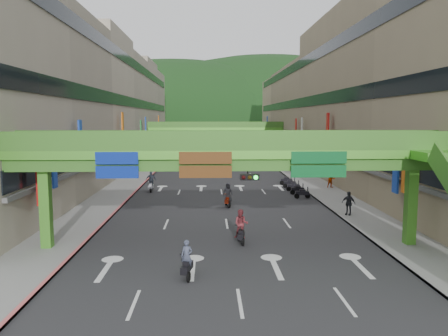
% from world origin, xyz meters
% --- Properties ---
extents(ground, '(320.00, 320.00, 0.00)m').
position_xyz_m(ground, '(0.00, 0.00, 0.00)').
color(ground, black).
rests_on(ground, ground).
extents(road_slab, '(18.00, 140.00, 0.02)m').
position_xyz_m(road_slab, '(0.00, 50.00, 0.01)').
color(road_slab, '#28282B').
rests_on(road_slab, ground).
extents(sidewalk_left, '(4.00, 140.00, 0.15)m').
position_xyz_m(sidewalk_left, '(-11.00, 50.00, 0.07)').
color(sidewalk_left, gray).
rests_on(sidewalk_left, ground).
extents(sidewalk_right, '(4.00, 140.00, 0.15)m').
position_xyz_m(sidewalk_right, '(11.00, 50.00, 0.07)').
color(sidewalk_right, gray).
rests_on(sidewalk_right, ground).
extents(curb_left, '(0.20, 140.00, 0.18)m').
position_xyz_m(curb_left, '(-9.10, 50.00, 0.09)').
color(curb_left, '#CC5959').
rests_on(curb_left, ground).
extents(curb_right, '(0.20, 140.00, 0.18)m').
position_xyz_m(curb_right, '(9.10, 50.00, 0.09)').
color(curb_right, gray).
rests_on(curb_right, ground).
extents(building_row_left, '(12.80, 95.00, 19.00)m').
position_xyz_m(building_row_left, '(-18.93, 50.00, 9.46)').
color(building_row_left, '#9E937F').
rests_on(building_row_left, ground).
extents(building_row_right, '(12.80, 95.00, 19.00)m').
position_xyz_m(building_row_right, '(18.93, 50.00, 9.46)').
color(building_row_right, gray).
rests_on(building_row_right, ground).
extents(overpass_near, '(28.00, 12.27, 7.10)m').
position_xyz_m(overpass_near, '(0.93, 5.38, 5.21)').
color(overpass_near, '#4C9E2D').
rests_on(overpass_near, ground).
extents(overpass_far, '(28.00, 2.20, 7.10)m').
position_xyz_m(overpass_far, '(0.00, 65.00, 5.40)').
color(overpass_far, '#4C9E2D').
rests_on(overpass_far, ground).
extents(hill_left, '(168.00, 140.00, 112.00)m').
position_xyz_m(hill_left, '(-15.00, 160.00, 0.00)').
color(hill_left, '#1C4419').
rests_on(hill_left, ground).
extents(hill_right, '(208.00, 176.00, 128.00)m').
position_xyz_m(hill_right, '(25.00, 180.00, 0.00)').
color(hill_right, '#1C4419').
rests_on(hill_right, ground).
extents(bunting_string, '(26.00, 0.36, 0.47)m').
position_xyz_m(bunting_string, '(0.00, 30.00, 5.96)').
color(bunting_string, black).
rests_on(bunting_string, ground).
extents(scooter_rider_near, '(0.70, 1.59, 1.92)m').
position_xyz_m(scooter_rider_near, '(-2.40, 1.00, 0.88)').
color(scooter_rider_near, black).
rests_on(scooter_rider_near, ground).
extents(scooter_rider_mid, '(0.99, 1.59, 2.17)m').
position_xyz_m(scooter_rider_mid, '(0.70, 6.87, 1.13)').
color(scooter_rider_mid, black).
rests_on(scooter_rider_mid, ground).
extents(scooter_rider_left, '(1.14, 1.60, 2.23)m').
position_xyz_m(scooter_rider_left, '(-7.50, 26.35, 1.13)').
color(scooter_rider_left, '#9D9CA5').
rests_on(scooter_rider_left, ground).
extents(scooter_rider_far, '(0.99, 1.58, 2.14)m').
position_xyz_m(scooter_rider_far, '(0.36, 18.32, 1.09)').
color(scooter_rider_far, maroon).
rests_on(scooter_rider_far, ground).
extents(parked_scooter_row, '(1.60, 9.39, 1.08)m').
position_xyz_m(parked_scooter_row, '(7.80, 26.39, 0.52)').
color(parked_scooter_row, black).
rests_on(parked_scooter_row, ground).
extents(car_silver, '(1.63, 4.06, 1.31)m').
position_xyz_m(car_silver, '(-3.74, 60.92, 0.66)').
color(car_silver, gray).
rests_on(car_silver, ground).
extents(car_yellow, '(1.78, 3.84, 1.27)m').
position_xyz_m(car_yellow, '(5.20, 46.70, 0.64)').
color(car_yellow, '#DDA002').
rests_on(car_yellow, ground).
extents(pedestrian_red, '(1.00, 0.84, 1.87)m').
position_xyz_m(pedestrian_red, '(12.20, 27.57, 0.94)').
color(pedestrian_red, '#AE3004').
rests_on(pedestrian_red, ground).
extents(pedestrian_dark, '(1.15, 1.06, 1.89)m').
position_xyz_m(pedestrian_dark, '(9.80, 14.06, 0.94)').
color(pedestrian_dark, '#24262B').
rests_on(pedestrian_dark, ground).
extents(pedestrian_blue, '(0.74, 0.50, 1.51)m').
position_xyz_m(pedestrian_blue, '(12.20, 40.00, 0.76)').
color(pedestrian_blue, navy).
rests_on(pedestrian_blue, ground).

